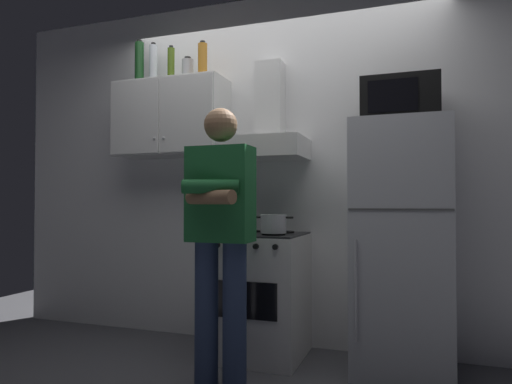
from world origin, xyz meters
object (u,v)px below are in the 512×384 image
bottle_canister_steel (188,69)px  bottle_wine_green (139,63)px  bottle_olive_oil (171,64)px  refrigerator (401,246)px  range_hood (266,133)px  bottle_liquor_amber (203,60)px  person_standing (220,233)px  bottle_vodka_clear (153,64)px  upper_cabinet (171,119)px  stove_oven (261,294)px  cooking_pot (273,224)px  microwave (400,101)px

bottle_canister_steel → bottle_wine_green: size_ratio=0.51×
bottle_canister_steel → bottle_olive_oil: (-0.13, -0.04, 0.05)m
refrigerator → range_hood: bearing=172.5°
bottle_wine_green → bottle_liquor_amber: 0.58m
bottle_canister_steel → bottle_liquor_amber: size_ratio=0.66×
range_hood → person_standing: size_ratio=0.46×
bottle_liquor_amber → bottle_vodka_clear: bearing=174.9°
upper_cabinet → stove_oven: upper_cabinet is taller
range_hood → person_standing: range_hood is taller
bottle_liquor_amber → refrigerator: bearing=-3.6°
bottle_canister_steel → person_standing: bearing=-50.6°
upper_cabinet → person_standing: bearing=-44.3°
person_standing → bottle_vodka_clear: bearing=141.2°
bottle_wine_green → bottle_liquor_amber: bearing=-1.2°
cooking_pot → bottle_vodka_clear: 1.70m
stove_oven → microwave: size_ratio=1.82×
range_hood → cooking_pot: range_hood is taller
upper_cabinet → range_hood: size_ratio=1.20×
range_hood → bottle_vodka_clear: size_ratio=2.25×
microwave → bottle_liquor_amber: size_ratio=1.72×
microwave → bottle_vodka_clear: (-1.92, 0.11, 0.47)m
refrigerator → person_standing: 1.17m
stove_oven → range_hood: 1.17m
microwave → cooking_pot: (-0.82, -0.14, -0.80)m
cooking_pot → refrigerator: bearing=8.3°
stove_oven → bottle_wine_green: size_ratio=2.43×
range_hood → cooking_pot: bearing=-62.1°
bottle_olive_oil → range_hood: bearing=2.3°
upper_cabinet → bottle_olive_oil: size_ratio=3.26×
stove_oven → bottle_vodka_clear: bearing=172.1°
cooking_pot → microwave: bearing=9.6°
bottle_olive_oil → bottle_liquor_amber: bearing=-0.7°
microwave → person_standing: size_ratio=0.29×
bottle_vodka_clear → bottle_liquor_amber: size_ratio=1.20×
person_standing → cooking_pot: 0.52m
stove_oven → bottle_canister_steel: bearing=168.7°
range_hood → person_standing: bearing=-93.9°
cooking_pot → bottle_wine_green: (-1.21, 0.22, 1.29)m
upper_cabinet → bottle_canister_steel: size_ratio=4.92×
microwave → bottle_olive_oil: bearing=177.5°
stove_oven → person_standing: (-0.05, -0.61, 0.47)m
microwave → bottle_wine_green: bearing=177.6°
cooking_pot → bottle_olive_oil: size_ratio=1.00×
upper_cabinet → bottle_liquor_amber: 0.52m
cooking_pot → person_standing: bearing=-110.3°
range_hood → bottle_olive_oil: size_ratio=2.72×
microwave → cooking_pot: microwave is taller
person_standing → upper_cabinet: bearing=135.7°
stove_oven → bottle_wine_green: 2.09m
bottle_vodka_clear → bottle_liquor_amber: 0.47m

